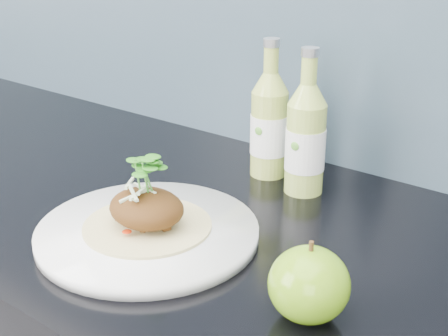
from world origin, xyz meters
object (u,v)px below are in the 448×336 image
at_px(green_apple, 309,284).
at_px(cider_bottle_left, 269,125).
at_px(dinner_plate, 148,232).
at_px(cider_bottle_right, 306,139).

relative_size(green_apple, cider_bottle_left, 0.49).
xyz_separation_m(green_apple, cider_bottle_left, (-0.25, 0.30, 0.04)).
relative_size(dinner_plate, cider_bottle_left, 1.55).
bearing_deg(green_apple, cider_bottle_left, 130.06).
distance_m(dinner_plate, cider_bottle_left, 0.29).
height_order(green_apple, cider_bottle_left, cider_bottle_left).
height_order(dinner_plate, cider_bottle_right, cider_bottle_right).
height_order(green_apple, cider_bottle_right, cider_bottle_right).
xyz_separation_m(cider_bottle_left, cider_bottle_right, (0.08, -0.02, 0.00)).
xyz_separation_m(dinner_plate, green_apple, (0.25, -0.02, 0.03)).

